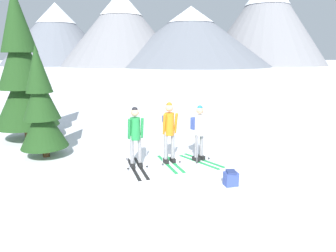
{
  "coord_description": "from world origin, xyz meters",
  "views": [
    {
      "loc": [
        -0.32,
        -7.97,
        3.12
      ],
      "look_at": [
        0.1,
        0.54,
        1.05
      ],
      "focal_mm": 31.08,
      "sensor_mm": 36.0,
      "label": 1
    }
  ],
  "objects_px": {
    "pine_tree_mid": "(41,108)",
    "backpack_on_snow_front": "(231,178)",
    "pine_tree_near": "(22,73)",
    "skier_in_orange": "(169,129)",
    "skier_in_green": "(136,135)",
    "skier_in_white": "(199,130)"
  },
  "relations": [
    {
      "from": "skier_in_green",
      "to": "skier_in_white",
      "type": "relative_size",
      "value": 1.03
    },
    {
      "from": "backpack_on_snow_front",
      "to": "skier_in_orange",
      "type": "bearing_deg",
      "value": 131.36
    },
    {
      "from": "pine_tree_mid",
      "to": "backpack_on_snow_front",
      "type": "height_order",
      "value": "pine_tree_mid"
    },
    {
      "from": "pine_tree_mid",
      "to": "backpack_on_snow_front",
      "type": "distance_m",
      "value": 5.97
    },
    {
      "from": "skier_in_green",
      "to": "pine_tree_mid",
      "type": "height_order",
      "value": "pine_tree_mid"
    },
    {
      "from": "pine_tree_near",
      "to": "pine_tree_mid",
      "type": "distance_m",
      "value": 2.65
    },
    {
      "from": "pine_tree_near",
      "to": "backpack_on_snow_front",
      "type": "relative_size",
      "value": 14.36
    },
    {
      "from": "skier_in_green",
      "to": "backpack_on_snow_front",
      "type": "distance_m",
      "value": 2.83
    },
    {
      "from": "skier_in_orange",
      "to": "pine_tree_near",
      "type": "bearing_deg",
      "value": 151.63
    },
    {
      "from": "skier_in_white",
      "to": "pine_tree_near",
      "type": "height_order",
      "value": "pine_tree_near"
    },
    {
      "from": "skier_in_green",
      "to": "pine_tree_near",
      "type": "height_order",
      "value": "pine_tree_near"
    },
    {
      "from": "skier_in_orange",
      "to": "pine_tree_near",
      "type": "distance_m",
      "value": 6.11
    },
    {
      "from": "skier_in_white",
      "to": "pine_tree_near",
      "type": "xyz_separation_m",
      "value": [
        -6.13,
        2.67,
        1.54
      ]
    },
    {
      "from": "skier_in_orange",
      "to": "backpack_on_snow_front",
      "type": "bearing_deg",
      "value": -48.64
    },
    {
      "from": "skier_in_orange",
      "to": "skier_in_green",
      "type": "bearing_deg",
      "value": -161.1
    },
    {
      "from": "pine_tree_mid",
      "to": "skier_in_green",
      "type": "bearing_deg",
      "value": -20.06
    },
    {
      "from": "backpack_on_snow_front",
      "to": "skier_in_white",
      "type": "bearing_deg",
      "value": 106.65
    },
    {
      "from": "pine_tree_near",
      "to": "backpack_on_snow_front",
      "type": "xyz_separation_m",
      "value": [
        6.66,
        -4.45,
        -2.31
      ]
    },
    {
      "from": "pine_tree_mid",
      "to": "backpack_on_snow_front",
      "type": "relative_size",
      "value": 9.08
    },
    {
      "from": "skier_in_white",
      "to": "pine_tree_near",
      "type": "distance_m",
      "value": 6.86
    },
    {
      "from": "skier_in_green",
      "to": "skier_in_orange",
      "type": "height_order",
      "value": "skier_in_orange"
    },
    {
      "from": "skier_in_orange",
      "to": "backpack_on_snow_front",
      "type": "relative_size",
      "value": 4.82
    }
  ]
}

